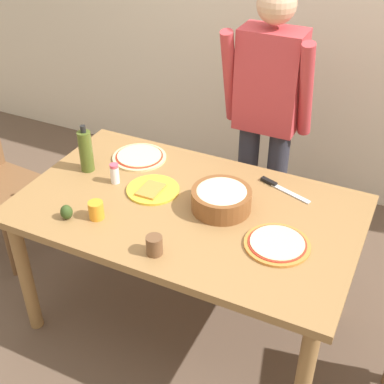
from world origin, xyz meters
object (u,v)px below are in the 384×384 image
(dining_table, at_px, (188,221))
(chef_knife, at_px, (279,187))
(plate_with_slice, at_px, (153,190))
(popcorn_bowl, at_px, (221,198))
(avocado, at_px, (66,212))
(cup_small_brown, at_px, (154,245))
(person_cook, at_px, (267,112))
(pizza_raw_on_board, at_px, (139,157))
(cup_orange, at_px, (96,210))
(olive_oil_bottle, at_px, (86,151))
(pizza_cooked_on_tray, at_px, (277,244))
(salt_shaker, at_px, (115,173))

(dining_table, xyz_separation_m, chef_knife, (0.34, 0.33, 0.10))
(plate_with_slice, distance_m, chef_knife, 0.62)
(chef_knife, bearing_deg, popcorn_bowl, -124.37)
(avocado, bearing_deg, dining_table, 35.31)
(avocado, bearing_deg, cup_small_brown, -4.58)
(person_cook, distance_m, avocado, 1.23)
(pizza_raw_on_board, distance_m, cup_orange, 0.55)
(cup_small_brown, height_order, avocado, cup_small_brown)
(olive_oil_bottle, height_order, cup_small_brown, olive_oil_bottle)
(olive_oil_bottle, distance_m, cup_orange, 0.43)
(pizza_raw_on_board, bearing_deg, plate_with_slice, -48.23)
(pizza_raw_on_board, xyz_separation_m, pizza_cooked_on_tray, (0.90, -0.37, 0.00))
(avocado, bearing_deg, plate_with_slice, 56.03)
(dining_table, xyz_separation_m, popcorn_bowl, (0.15, 0.05, 0.15))
(cup_small_brown, xyz_separation_m, salt_shaker, (-0.44, 0.38, 0.01))
(dining_table, relative_size, person_cook, 0.99)
(popcorn_bowl, bearing_deg, cup_orange, -147.28)
(person_cook, bearing_deg, cup_small_brown, -94.90)
(chef_knife, bearing_deg, cup_small_brown, -114.74)
(cup_small_brown, bearing_deg, olive_oil_bottle, 146.04)
(chef_knife, bearing_deg, dining_table, -135.80)
(pizza_raw_on_board, distance_m, cup_small_brown, 0.78)
(popcorn_bowl, distance_m, cup_small_brown, 0.43)
(plate_with_slice, xyz_separation_m, avocado, (-0.24, -0.36, 0.03))
(pizza_raw_on_board, xyz_separation_m, salt_shaker, (0.01, -0.26, 0.04))
(chef_knife, bearing_deg, plate_with_slice, -152.08)
(cup_small_brown, distance_m, salt_shaker, 0.58)
(dining_table, height_order, salt_shaker, salt_shaker)
(dining_table, distance_m, cup_orange, 0.44)
(popcorn_bowl, xyz_separation_m, chef_knife, (0.19, 0.28, -0.05))
(pizza_raw_on_board, height_order, plate_with_slice, plate_with_slice)
(person_cook, xyz_separation_m, plate_with_slice, (-0.33, -0.72, -0.17))
(plate_with_slice, bearing_deg, dining_table, -10.80)
(popcorn_bowl, bearing_deg, avocado, -148.29)
(olive_oil_bottle, distance_m, chef_knife, 0.99)
(salt_shaker, bearing_deg, pizza_raw_on_board, 92.57)
(pizza_cooked_on_tray, relative_size, avocado, 4.06)
(pizza_raw_on_board, height_order, pizza_cooked_on_tray, same)
(pizza_raw_on_board, bearing_deg, olive_oil_bottle, -130.15)
(pizza_cooked_on_tray, height_order, salt_shaker, salt_shaker)
(chef_knife, bearing_deg, cup_orange, -138.80)
(pizza_cooked_on_tray, xyz_separation_m, cup_small_brown, (-0.45, -0.27, 0.03))
(pizza_cooked_on_tray, height_order, plate_with_slice, plate_with_slice)
(dining_table, height_order, cup_small_brown, cup_small_brown)
(plate_with_slice, bearing_deg, cup_orange, -112.46)
(cup_orange, height_order, chef_knife, cup_orange)
(plate_with_slice, xyz_separation_m, popcorn_bowl, (0.36, 0.01, 0.05))
(chef_knife, bearing_deg, salt_shaker, -158.01)
(pizza_cooked_on_tray, bearing_deg, chef_knife, 106.87)
(dining_table, distance_m, popcorn_bowl, 0.22)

